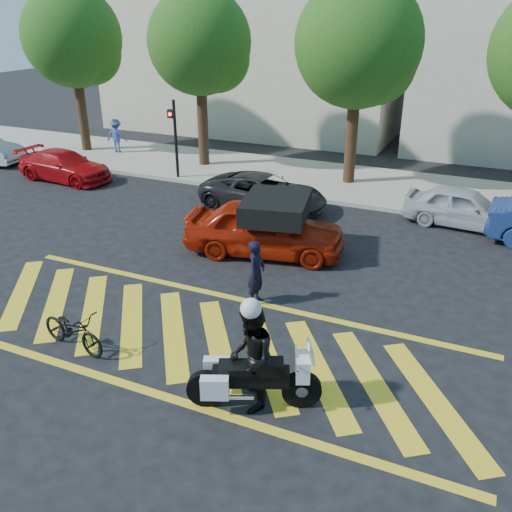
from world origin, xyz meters
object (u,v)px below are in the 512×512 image
at_px(officer_bike, 256,273).
at_px(parked_mid_left, 263,193).
at_px(parked_left, 64,166).
at_px(parked_mid_right, 463,207).
at_px(bicycle, 73,330).
at_px(officer_moto, 251,358).
at_px(red_convertible, 265,228).
at_px(police_motorcycle, 252,379).

height_order(officer_bike, parked_mid_left, officer_bike).
relative_size(parked_left, parked_mid_right, 1.11).
xyz_separation_m(officer_bike, bicycle, (-2.64, -3.29, -0.35)).
relative_size(officer_moto, red_convertible, 0.44).
height_order(officer_moto, parked_mid_right, officer_moto).
bearing_deg(officer_moto, red_convertible, 177.94).
distance_m(officer_bike, police_motorcycle, 3.70).
xyz_separation_m(police_motorcycle, red_convertible, (-2.38, 6.11, 0.20)).
height_order(bicycle, officer_moto, officer_moto).
height_order(officer_bike, officer_moto, officer_moto).
relative_size(police_motorcycle, parked_mid_left, 0.51).
height_order(police_motorcycle, parked_mid_left, parked_mid_left).
xyz_separation_m(officer_bike, red_convertible, (-0.95, 2.71, -0.03)).
xyz_separation_m(bicycle, red_convertible, (1.69, 6.00, 0.32)).
height_order(red_convertible, parked_mid_right, red_convertible).
bearing_deg(officer_moto, officer_bike, 179.43).
height_order(officer_bike, police_motorcycle, officer_bike).
bearing_deg(bicycle, officer_moto, -82.65).
bearing_deg(parked_mid_right, parked_left, 99.54).
distance_m(red_convertible, parked_mid_right, 6.72).
bearing_deg(red_convertible, officer_moto, -170.43).
relative_size(officer_bike, officer_moto, 0.80).
bearing_deg(officer_bike, parked_mid_left, 19.87).
relative_size(red_convertible, parked_mid_left, 1.02).
xyz_separation_m(parked_left, parked_mid_left, (8.77, 0.03, 0.02)).
relative_size(bicycle, parked_left, 0.41).
bearing_deg(officer_bike, parked_left, 59.69).
bearing_deg(bicycle, parked_mid_left, 7.45).
distance_m(officer_bike, red_convertible, 2.87).
bearing_deg(parked_mid_left, police_motorcycle, -153.94).
distance_m(parked_left, parked_mid_left, 8.77).
bearing_deg(parked_left, police_motorcycle, -123.82).
distance_m(police_motorcycle, officer_moto, 0.42).
bearing_deg(red_convertible, parked_mid_left, 12.38).
distance_m(parked_left, parked_mid_right, 15.25).
relative_size(police_motorcycle, parked_mid_right, 0.61).
bearing_deg(officer_bike, red_convertible, 17.22).
xyz_separation_m(police_motorcycle, parked_left, (-12.64, 9.42, 0.02)).
bearing_deg(parked_mid_left, parked_left, 94.00).
relative_size(bicycle, red_convertible, 0.38).
xyz_separation_m(police_motorcycle, parked_mid_left, (-3.87, 9.45, 0.04)).
bearing_deg(bicycle, parked_mid_right, -23.48).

